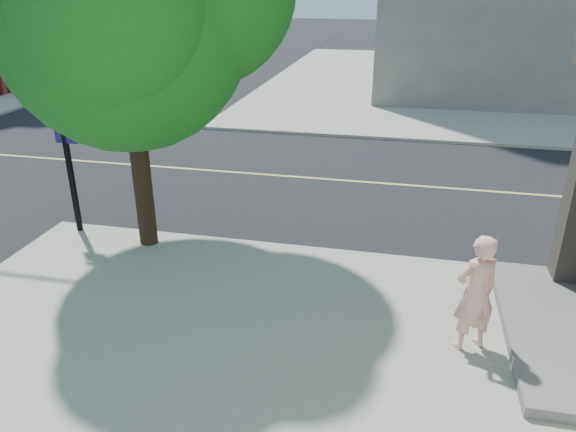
# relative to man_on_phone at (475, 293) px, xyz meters

# --- Properties ---
(ground) EXTENTS (140.00, 140.00, 0.00)m
(ground) POSITION_rel_man_on_phone_xyz_m (-7.81, 2.80, -1.06)
(ground) COLOR black
(ground) RESTS_ON ground
(road_ew) EXTENTS (140.00, 9.00, 0.01)m
(road_ew) POSITION_rel_man_on_phone_xyz_m (-7.81, 7.30, -1.06)
(road_ew) COLOR black
(road_ew) RESTS_ON ground
(sidewalk_ne) EXTENTS (29.00, 25.00, 0.12)m
(sidewalk_ne) POSITION_rel_man_on_phone_xyz_m (5.69, 24.30, -1.00)
(sidewalk_ne) COLOR gray
(sidewalk_ne) RESTS_ON ground
(man_on_phone) EXTENTS (0.82, 0.73, 1.88)m
(man_on_phone) POSITION_rel_man_on_phone_xyz_m (0.00, 0.00, 0.00)
(man_on_phone) COLOR #EDA7A0
(man_on_phone) RESTS_ON sidewalk_se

